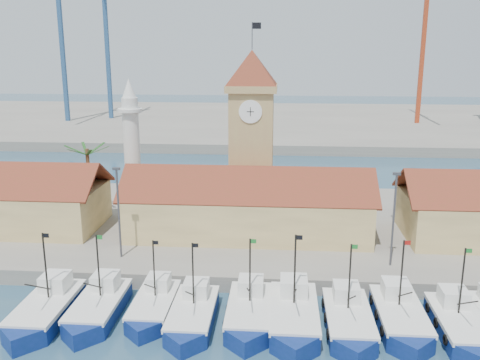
# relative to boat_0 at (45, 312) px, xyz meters

# --- Properties ---
(ground) EXTENTS (400.00, 400.00, 0.00)m
(ground) POSITION_rel_boat_0_xyz_m (15.35, -1.84, -0.79)
(ground) COLOR navy
(ground) RESTS_ON ground
(quay) EXTENTS (140.00, 32.00, 1.50)m
(quay) POSITION_rel_boat_0_xyz_m (15.35, 22.16, -0.04)
(quay) COLOR gray
(quay) RESTS_ON ground
(terminal) EXTENTS (240.00, 80.00, 2.00)m
(terminal) POSITION_rel_boat_0_xyz_m (15.35, 108.16, 0.21)
(terminal) COLOR gray
(terminal) RESTS_ON ground
(boat_0) EXTENTS (3.69, 10.10, 7.64)m
(boat_0) POSITION_rel_boat_0_xyz_m (0.00, 0.00, 0.00)
(boat_0) COLOR navy
(boat_0) RESTS_ON ground
(boat_1) EXTENTS (3.51, 9.61, 7.27)m
(boat_1) POSITION_rel_boat_0_xyz_m (4.07, 0.87, -0.04)
(boat_1) COLOR navy
(boat_1) RESTS_ON ground
(boat_2) EXTENTS (3.21, 8.80, 6.66)m
(boat_2) POSITION_rel_boat_0_xyz_m (8.55, 1.56, -0.10)
(boat_2) COLOR navy
(boat_2) RESTS_ON ground
(boat_3) EXTENTS (3.41, 9.33, 7.06)m
(boat_3) POSITION_rel_boat_0_xyz_m (12.01, 0.22, -0.06)
(boat_3) COLOR navy
(boat_3) RESTS_ON ground
(boat_4) EXTENTS (3.52, 9.63, 7.29)m
(boat_4) POSITION_rel_boat_0_xyz_m (16.51, 0.91, -0.04)
(boat_4) COLOR navy
(boat_4) RESTS_ON ground
(boat_5) EXTENTS (3.80, 10.40, 7.87)m
(boat_5) POSITION_rel_boat_0_xyz_m (20.09, 0.51, 0.02)
(boat_5) COLOR navy
(boat_5) RESTS_ON ground
(boat_6) EXTENTS (3.53, 9.67, 7.32)m
(boat_6) POSITION_rel_boat_0_xyz_m (24.34, 0.25, -0.03)
(boat_6) COLOR navy
(boat_6) RESTS_ON ground
(boat_7) EXTENTS (3.60, 9.87, 7.47)m
(boat_7) POSITION_rel_boat_0_xyz_m (28.47, 1.03, -0.02)
(boat_7) COLOR navy
(boat_7) RESTS_ON ground
(boat_8) EXTENTS (3.52, 9.65, 7.30)m
(boat_8) POSITION_rel_boat_0_xyz_m (32.82, 0.12, -0.03)
(boat_8) COLOR navy
(boat_8) RESTS_ON ground
(hall_center) EXTENTS (27.04, 10.13, 7.61)m
(hall_center) POSITION_rel_boat_0_xyz_m (15.35, 18.16, 3.20)
(hall_center) COLOR #E6C57E
(hall_center) RESTS_ON quay
(clock_tower) EXTENTS (5.80, 5.80, 22.70)m
(clock_tower) POSITION_rel_boat_0_xyz_m (15.35, 24.16, 11.17)
(clock_tower) COLOR tan
(clock_tower) RESTS_ON quay
(minaret) EXTENTS (3.00, 3.00, 16.30)m
(minaret) POSITION_rel_boat_0_xyz_m (0.35, 26.16, 8.94)
(minaret) COLOR silver
(minaret) RESTS_ON quay
(palm_tree) EXTENTS (5.60, 5.03, 8.39)m
(palm_tree) POSITION_rel_boat_0_xyz_m (-4.65, 24.16, 5.46)
(palm_tree) COLOR brown
(palm_tree) RESTS_ON quay
(lamp_posts) EXTENTS (80.70, 0.25, 9.03)m
(lamp_posts) POSITION_rel_boat_0_xyz_m (15.85, 10.16, 5.69)
(lamp_posts) COLOR #3F3F44
(lamp_posts) RESTS_ON quay
(crane_blue_far) EXTENTS (1.00, 36.14, 45.77)m
(crane_blue_far) POSITION_rel_boat_0_xyz_m (-37.98, 98.36, 26.89)
(crane_blue_far) COLOR #29507D
(crane_blue_far) RESTS_ON terminal
(crane_blue_near) EXTENTS (1.00, 29.60, 41.70)m
(crane_blue_near) POSITION_rel_boat_0_xyz_m (-28.06, 105.17, 24.10)
(crane_blue_near) COLOR #29507D
(crane_blue_near) RESTS_ON terminal
(crane_red_right) EXTENTS (1.00, 32.97, 46.23)m
(crane_red_right) POSITION_rel_boat_0_xyz_m (53.89, 101.82, 26.87)
(crane_red_right) COLOR #AC391A
(crane_red_right) RESTS_ON terminal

